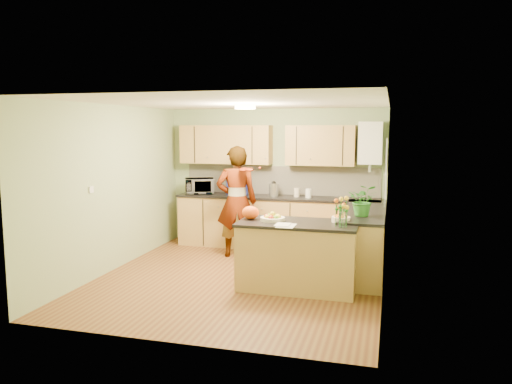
# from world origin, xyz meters

# --- Properties ---
(floor) EXTENTS (4.50, 4.50, 0.00)m
(floor) POSITION_xyz_m (0.00, 0.00, 0.00)
(floor) COLOR brown
(floor) RESTS_ON ground
(ceiling) EXTENTS (4.00, 4.50, 0.02)m
(ceiling) POSITION_xyz_m (0.00, 0.00, 2.50)
(ceiling) COLOR white
(ceiling) RESTS_ON wall_back
(wall_back) EXTENTS (4.00, 0.02, 2.50)m
(wall_back) POSITION_xyz_m (0.00, 2.25, 1.25)
(wall_back) COLOR #98B07D
(wall_back) RESTS_ON floor
(wall_front) EXTENTS (4.00, 0.02, 2.50)m
(wall_front) POSITION_xyz_m (0.00, -2.25, 1.25)
(wall_front) COLOR #98B07D
(wall_front) RESTS_ON floor
(wall_left) EXTENTS (0.02, 4.50, 2.50)m
(wall_left) POSITION_xyz_m (-2.00, 0.00, 1.25)
(wall_left) COLOR #98B07D
(wall_left) RESTS_ON floor
(wall_right) EXTENTS (0.02, 4.50, 2.50)m
(wall_right) POSITION_xyz_m (2.00, 0.00, 1.25)
(wall_right) COLOR #98B07D
(wall_right) RESTS_ON floor
(back_counter) EXTENTS (3.64, 0.62, 0.94)m
(back_counter) POSITION_xyz_m (0.10, 1.95, 0.47)
(back_counter) COLOR #B58948
(back_counter) RESTS_ON floor
(right_counter) EXTENTS (0.62, 2.24, 0.94)m
(right_counter) POSITION_xyz_m (1.70, 0.85, 0.47)
(right_counter) COLOR #B58948
(right_counter) RESTS_ON floor
(splashback) EXTENTS (3.60, 0.02, 0.52)m
(splashback) POSITION_xyz_m (0.10, 2.23, 1.20)
(splashback) COLOR beige
(splashback) RESTS_ON back_counter
(upper_cabinets) EXTENTS (3.20, 0.34, 0.70)m
(upper_cabinets) POSITION_xyz_m (-0.18, 2.08, 1.85)
(upper_cabinets) COLOR #B58948
(upper_cabinets) RESTS_ON wall_back
(boiler) EXTENTS (0.40, 0.30, 0.86)m
(boiler) POSITION_xyz_m (1.70, 2.09, 1.90)
(boiler) COLOR white
(boiler) RESTS_ON wall_back
(window_right) EXTENTS (0.01, 1.30, 1.05)m
(window_right) POSITION_xyz_m (1.99, 0.60, 1.55)
(window_right) COLOR white
(window_right) RESTS_ON wall_right
(light_switch) EXTENTS (0.02, 0.09, 0.09)m
(light_switch) POSITION_xyz_m (-1.99, -0.60, 1.30)
(light_switch) COLOR white
(light_switch) RESTS_ON wall_left
(ceiling_lamp) EXTENTS (0.30, 0.30, 0.07)m
(ceiling_lamp) POSITION_xyz_m (0.00, 0.30, 2.46)
(ceiling_lamp) COLOR #FFEABF
(ceiling_lamp) RESTS_ON ceiling
(peninsula_island) EXTENTS (1.59, 0.81, 0.91)m
(peninsula_island) POSITION_xyz_m (0.88, -0.21, 0.46)
(peninsula_island) COLOR #B58948
(peninsula_island) RESTS_ON floor
(fruit_dish) EXTENTS (0.33, 0.33, 0.12)m
(fruit_dish) POSITION_xyz_m (0.53, -0.21, 0.96)
(fruit_dish) COLOR #F4E2C3
(fruit_dish) RESTS_ON peninsula_island
(orange_bowl) EXTENTS (0.25, 0.25, 0.14)m
(orange_bowl) POSITION_xyz_m (1.43, -0.06, 0.97)
(orange_bowl) COLOR #F4E2C3
(orange_bowl) RESTS_ON peninsula_island
(flower_vase) EXTENTS (0.23, 0.23, 0.43)m
(flower_vase) POSITION_xyz_m (1.48, -0.39, 1.19)
(flower_vase) COLOR silver
(flower_vase) RESTS_ON peninsula_island
(orange_bag) EXTENTS (0.30, 0.27, 0.18)m
(orange_bag) POSITION_xyz_m (0.21, -0.16, 1.00)
(orange_bag) COLOR #FA5714
(orange_bag) RESTS_ON peninsula_island
(papers) EXTENTS (0.23, 0.31, 0.01)m
(papers) POSITION_xyz_m (0.78, -0.51, 0.92)
(papers) COLOR white
(papers) RESTS_ON peninsula_island
(violinist) EXTENTS (0.78, 0.63, 1.86)m
(violinist) POSITION_xyz_m (-0.42, 1.20, 0.93)
(violinist) COLOR #DFAB88
(violinist) RESTS_ON floor
(violin) EXTENTS (0.57, 0.49, 0.14)m
(violin) POSITION_xyz_m (-0.22, 0.98, 1.49)
(violin) COLOR #4D1604
(violin) RESTS_ON violinist
(microwave) EXTENTS (0.62, 0.53, 0.29)m
(microwave) POSITION_xyz_m (-1.37, 1.92, 1.08)
(microwave) COLOR white
(microwave) RESTS_ON back_counter
(blue_box) EXTENTS (0.36, 0.29, 0.26)m
(blue_box) POSITION_xyz_m (-0.65, 1.98, 1.07)
(blue_box) COLOR #202B96
(blue_box) RESTS_ON back_counter
(kettle) EXTENTS (0.17, 0.17, 0.31)m
(kettle) POSITION_xyz_m (0.04, 1.96, 1.07)
(kettle) COLOR silver
(kettle) RESTS_ON back_counter
(jar_cream) EXTENTS (0.12, 0.12, 0.16)m
(jar_cream) POSITION_xyz_m (0.45, 1.99, 1.02)
(jar_cream) COLOR #F4E2C3
(jar_cream) RESTS_ON back_counter
(jar_white) EXTENTS (0.12, 0.12, 0.16)m
(jar_white) POSITION_xyz_m (0.67, 1.91, 1.02)
(jar_white) COLOR white
(jar_white) RESTS_ON back_counter
(potted_plant) EXTENTS (0.40, 0.35, 0.45)m
(potted_plant) POSITION_xyz_m (1.70, 0.30, 1.16)
(potted_plant) COLOR #2C7527
(potted_plant) RESTS_ON right_counter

